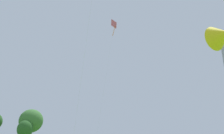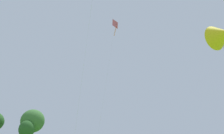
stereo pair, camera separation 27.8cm
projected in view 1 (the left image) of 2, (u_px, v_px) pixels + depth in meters
name	position (u px, v px, depth m)	size (l,w,h in m)	color
kite_flying_2	(222.00, 35.00, 22.08)	(3.12, 8.27, 12.66)	silver
kite_flying_4	(114.00, 26.00, 55.56)	(3.70, 10.06, 29.63)	silver
park_tree_0	(31.00, 121.00, 42.31)	(4.17, 4.17, 8.02)	brown
park_tree_2	(25.00, 129.00, 40.00)	(2.62, 2.62, 5.91)	brown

